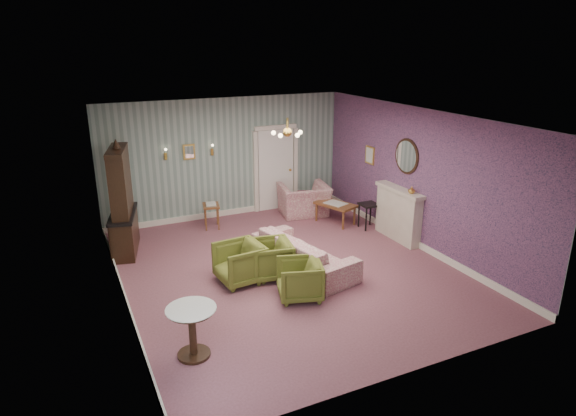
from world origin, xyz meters
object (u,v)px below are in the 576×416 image
dresser (121,198)px  pedestal_table (193,332)px  wingback_chair (304,195)px  fireplace (398,214)px  sofa_chintz (304,247)px  side_table_black (368,216)px  coffee_table (335,213)px  olive_chair_a (299,278)px  olive_chair_b (270,257)px  olive_chair_c (240,261)px

dresser → pedestal_table: size_ratio=3.05×
wingback_chair → fireplace: 2.57m
sofa_chintz → side_table_black: 2.67m
side_table_black → sofa_chintz: bearing=-151.2°
sofa_chintz → wingback_chair: (1.42, 2.77, 0.07)m
coffee_table → side_table_black: bearing=-51.2°
olive_chair_a → olive_chair_b: olive_chair_b is taller
olive_chair_b → pedestal_table: (-1.93, -1.80, -0.01)m
olive_chair_c → side_table_black: bearing=104.3°
dresser → fireplace: (5.51, -1.85, -0.57)m
olive_chair_c → side_table_black: 3.85m
olive_chair_a → sofa_chintz: bearing=166.6°
sofa_chintz → coffee_table: (1.82, 1.92, -0.20)m
side_table_black → fireplace: bearing=-75.6°
fireplace → dresser: bearing=161.5°
olive_chair_c → dresser: (-1.67, 2.31, 0.75)m
dresser → side_table_black: dresser is taller
olive_chair_a → olive_chair_b: 0.94m
olive_chair_a → dresser: bearing=-126.8°
olive_chair_b → side_table_black: (3.07, 1.34, -0.09)m
olive_chair_a → olive_chair_c: size_ratio=0.92×
olive_chair_a → sofa_chintz: size_ratio=0.32×
sofa_chintz → side_table_black: bearing=-73.4°
olive_chair_a → olive_chair_c: olive_chair_c is taller
coffee_table → sofa_chintz: bearing=-133.5°
sofa_chintz → fireplace: (2.54, 0.46, 0.13)m
fireplace → olive_chair_a: bearing=-155.1°
dresser → side_table_black: 5.47m
fireplace → wingback_chair: bearing=116.0°
dresser → olive_chair_a: bearing=-40.9°
olive_chair_b → fireplace: 3.32m
olive_chair_a → pedestal_table: pedestal_table is taller
olive_chair_a → fireplace: fireplace is taller
fireplace → sofa_chintz: bearing=-169.7°
dresser → olive_chair_b: bearing=-33.3°
fireplace → coffee_table: fireplace is taller
dresser → side_table_black: bearing=2.4°
sofa_chintz → fireplace: 2.59m
olive_chair_c → olive_chair_b: bearing=79.2°
pedestal_table → coffee_table: bearing=40.1°
wingback_chair → dresser: bearing=16.1°
coffee_table → side_table_black: side_table_black is taller
wingback_chair → dresser: (-4.38, -0.46, 0.64)m
sofa_chintz → dresser: bearing=39.9°
olive_chair_a → olive_chair_b: bearing=-153.8°
pedestal_table → wingback_chair: bearing=48.6°
olive_chair_c → sofa_chintz: 1.30m
olive_chair_b → sofa_chintz: sofa_chintz is taller
olive_chair_b → dresser: 3.34m
sofa_chintz → dresser: size_ratio=0.99×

